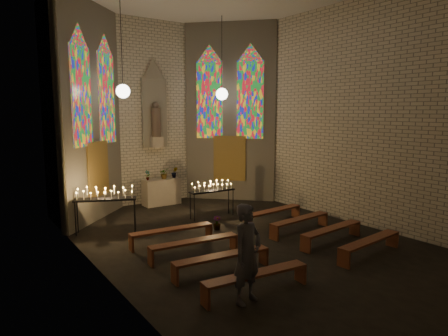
{
  "coord_description": "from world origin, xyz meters",
  "views": [
    {
      "loc": [
        -6.55,
        -8.32,
        3.58
      ],
      "look_at": [
        0.28,
        1.61,
        1.85
      ],
      "focal_mm": 32.0,
      "sensor_mm": 36.0,
      "label": 1
    }
  ],
  "objects_px": {
    "votive_stand_left": "(105,196)",
    "votive_stand_right": "(212,188)",
    "aisle_flower_pot": "(217,223)",
    "altar": "(161,192)",
    "visitor": "(247,254)"
  },
  "relations": [
    {
      "from": "votive_stand_left",
      "to": "votive_stand_right",
      "type": "relative_size",
      "value": 1.11
    },
    {
      "from": "votive_stand_left",
      "to": "aisle_flower_pot",
      "type": "bearing_deg",
      "value": -4.56
    },
    {
      "from": "aisle_flower_pot",
      "to": "votive_stand_right",
      "type": "relative_size",
      "value": 0.26
    },
    {
      "from": "altar",
      "to": "votive_stand_left",
      "type": "relative_size",
      "value": 0.78
    },
    {
      "from": "aisle_flower_pot",
      "to": "votive_stand_right",
      "type": "xyz_separation_m",
      "value": [
        0.65,
        1.28,
        0.8
      ]
    },
    {
      "from": "aisle_flower_pot",
      "to": "votive_stand_right",
      "type": "distance_m",
      "value": 1.65
    },
    {
      "from": "altar",
      "to": "aisle_flower_pot",
      "type": "distance_m",
      "value": 3.97
    },
    {
      "from": "altar",
      "to": "votive_stand_right",
      "type": "bearing_deg",
      "value": -77.56
    },
    {
      "from": "aisle_flower_pot",
      "to": "visitor",
      "type": "distance_m",
      "value": 4.74
    },
    {
      "from": "votive_stand_right",
      "to": "visitor",
      "type": "xyz_separation_m",
      "value": [
        -2.75,
        -5.47,
        -0.06
      ]
    },
    {
      "from": "votive_stand_left",
      "to": "altar",
      "type": "bearing_deg",
      "value": 63.24
    },
    {
      "from": "altar",
      "to": "visitor",
      "type": "height_order",
      "value": "visitor"
    },
    {
      "from": "visitor",
      "to": "votive_stand_left",
      "type": "bearing_deg",
      "value": 83.72
    },
    {
      "from": "altar",
      "to": "votive_stand_right",
      "type": "relative_size",
      "value": 0.87
    },
    {
      "from": "aisle_flower_pot",
      "to": "visitor",
      "type": "xyz_separation_m",
      "value": [
        -2.09,
        -4.19,
        0.74
      ]
    }
  ]
}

